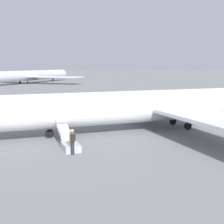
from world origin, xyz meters
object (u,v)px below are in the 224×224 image
(boarding_stairs, at_px, (69,144))
(airplane_main, at_px, (164,105))
(airplane_far_left, at_px, (30,75))
(passenger, at_px, (72,140))

(boarding_stairs, bearing_deg, airplane_main, -68.20)
(airplane_far_left, distance_m, passenger, 85.74)
(airplane_main, relative_size, airplane_far_left, 0.87)
(airplane_far_left, height_order, boarding_stairs, airplane_far_left)
(airplane_far_left, distance_m, boarding_stairs, 84.29)
(airplane_main, height_order, boarding_stairs, airplane_main)
(airplane_far_left, xyz_separation_m, passenger, (23.37, 82.48, -1.53))
(boarding_stairs, xyz_separation_m, passenger, (0.41, 1.40, 0.62))
(airplane_main, distance_m, boarding_stairs, 10.84)
(airplane_main, height_order, passenger, airplane_main)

